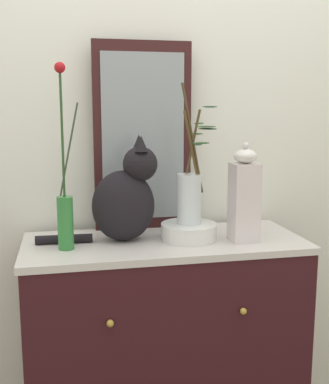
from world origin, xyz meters
TOP-DOWN VIEW (x-y plane):
  - wall_back at (0.00, 0.29)m, footprint 4.40×0.08m
  - sideboard at (0.00, -0.00)m, footprint 1.03×0.46m
  - mirror_leaning at (-0.05, 0.20)m, footprint 0.39×0.03m
  - cat_sitting at (-0.14, 0.02)m, footprint 0.44×0.16m
  - vase_slim_green at (-0.36, -0.04)m, footprint 0.08×0.05m
  - bowl_porcelain at (0.09, -0.01)m, footprint 0.21×0.21m
  - vase_glass_clear at (0.09, -0.01)m, footprint 0.13×0.23m
  - jar_lidded_porcelain at (0.28, -0.07)m, footprint 0.09×0.09m

SIDE VIEW (x-z plane):
  - sideboard at x=0.00m, z-range 0.00..0.93m
  - bowl_porcelain at x=0.09m, z-range 0.93..0.99m
  - vase_slim_green at x=-0.36m, z-range 0.76..1.39m
  - cat_sitting at x=-0.14m, z-range 0.89..1.28m
  - jar_lidded_porcelain at x=0.28m, z-range 0.91..1.27m
  - vase_glass_clear at x=0.09m, z-range 0.85..1.36m
  - mirror_leaning at x=-0.05m, z-range 0.93..1.66m
  - wall_back at x=0.00m, z-range 0.00..2.60m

